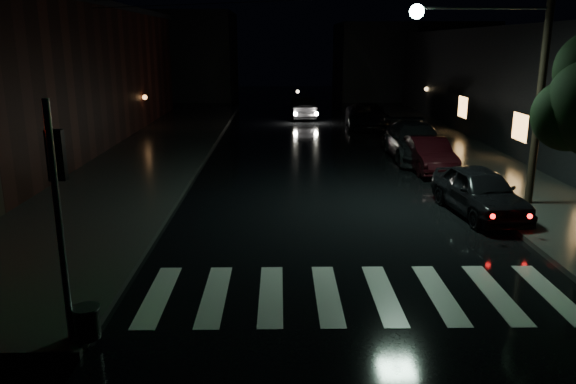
{
  "coord_description": "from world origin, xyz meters",
  "views": [
    {
      "loc": [
        1.4,
        -10.48,
        5.2
      ],
      "look_at": [
        1.6,
        3.02,
        1.6
      ],
      "focal_mm": 35.0,
      "sensor_mm": 36.0,
      "label": 1
    }
  ],
  "objects_px": {
    "parked_car_d": "(367,116)",
    "parked_car_c": "(415,141)",
    "oncoming_car": "(303,108)",
    "parked_car_a": "(480,191)",
    "parked_car_b": "(428,154)"
  },
  "relations": [
    {
      "from": "oncoming_car",
      "to": "parked_car_b",
      "type": "bearing_deg",
      "value": 102.85
    },
    {
      "from": "parked_car_b",
      "to": "oncoming_car",
      "type": "distance_m",
      "value": 17.46
    },
    {
      "from": "parked_car_c",
      "to": "parked_car_a",
      "type": "bearing_deg",
      "value": -89.52
    },
    {
      "from": "parked_car_c",
      "to": "oncoming_car",
      "type": "relative_size",
      "value": 1.24
    },
    {
      "from": "parked_car_a",
      "to": "parked_car_b",
      "type": "relative_size",
      "value": 1.03
    },
    {
      "from": "parked_car_b",
      "to": "oncoming_car",
      "type": "relative_size",
      "value": 0.93
    },
    {
      "from": "parked_car_a",
      "to": "oncoming_car",
      "type": "bearing_deg",
      "value": 94.51
    },
    {
      "from": "parked_car_c",
      "to": "oncoming_car",
      "type": "bearing_deg",
      "value": 108.1
    },
    {
      "from": "parked_car_a",
      "to": "parked_car_d",
      "type": "xyz_separation_m",
      "value": [
        -0.7,
        18.57,
        0.02
      ]
    },
    {
      "from": "parked_car_d",
      "to": "oncoming_car",
      "type": "xyz_separation_m",
      "value": [
        -3.88,
        4.46,
        -0.01
      ]
    },
    {
      "from": "parked_car_b",
      "to": "parked_car_d",
      "type": "xyz_separation_m",
      "value": [
        -0.7,
        12.38,
        0.06
      ]
    },
    {
      "from": "parked_car_b",
      "to": "parked_car_c",
      "type": "distance_m",
      "value": 2.43
    },
    {
      "from": "parked_car_d",
      "to": "parked_car_c",
      "type": "bearing_deg",
      "value": -81.91
    },
    {
      "from": "parked_car_b",
      "to": "parked_car_c",
      "type": "relative_size",
      "value": 0.75
    },
    {
      "from": "parked_car_a",
      "to": "parked_car_c",
      "type": "height_order",
      "value": "parked_car_c"
    }
  ]
}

